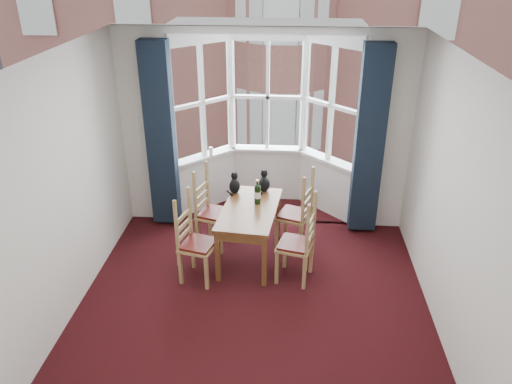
# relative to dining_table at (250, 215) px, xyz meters

# --- Properties ---
(floor) EXTENTS (4.50, 4.50, 0.00)m
(floor) POSITION_rel_dining_table_xyz_m (0.12, -1.23, -0.63)
(floor) COLOR black
(floor) RESTS_ON ground
(ceiling) EXTENTS (4.50, 4.50, 0.00)m
(ceiling) POSITION_rel_dining_table_xyz_m (0.12, -1.23, 2.17)
(ceiling) COLOR white
(ceiling) RESTS_ON floor
(wall_left) EXTENTS (0.00, 4.50, 4.50)m
(wall_left) POSITION_rel_dining_table_xyz_m (-1.88, -1.23, 0.77)
(wall_left) COLOR silver
(wall_left) RESTS_ON floor
(wall_right) EXTENTS (0.00, 4.50, 4.50)m
(wall_right) POSITION_rel_dining_table_xyz_m (2.12, -1.23, 0.77)
(wall_right) COLOR silver
(wall_right) RESTS_ON floor
(wall_back_pier_left) EXTENTS (0.70, 0.12, 2.80)m
(wall_back_pier_left) POSITION_rel_dining_table_xyz_m (-1.53, 1.02, 0.77)
(wall_back_pier_left) COLOR silver
(wall_back_pier_left) RESTS_ON floor
(wall_back_pier_right) EXTENTS (0.70, 0.12, 2.80)m
(wall_back_pier_right) POSITION_rel_dining_table_xyz_m (1.77, 1.02, 0.77)
(wall_back_pier_right) COLOR silver
(wall_back_pier_right) RESTS_ON floor
(bay_window) EXTENTS (2.76, 0.94, 2.80)m
(bay_window) POSITION_rel_dining_table_xyz_m (0.12, 1.52, 0.77)
(bay_window) COLOR white
(bay_window) RESTS_ON floor
(curtain_left) EXTENTS (0.38, 0.22, 2.60)m
(curtain_left) POSITION_rel_dining_table_xyz_m (-1.30, 0.84, 0.72)
(curtain_left) COLOR black
(curtain_left) RESTS_ON floor
(curtain_right) EXTENTS (0.38, 0.22, 2.60)m
(curtain_right) POSITION_rel_dining_table_xyz_m (1.54, 0.84, 0.72)
(curtain_right) COLOR black
(curtain_right) RESTS_ON floor
(dining_table) EXTENTS (0.79, 1.31, 0.73)m
(dining_table) POSITION_rel_dining_table_xyz_m (0.00, 0.00, 0.00)
(dining_table) COLOR brown
(dining_table) RESTS_ON floor
(chair_left_near) EXTENTS (0.49, 0.51, 0.92)m
(chair_left_near) POSITION_rel_dining_table_xyz_m (-0.66, -0.49, -0.16)
(chair_left_near) COLOR #A78851
(chair_left_near) RESTS_ON floor
(chair_left_far) EXTENTS (0.50, 0.52, 0.92)m
(chair_left_far) POSITION_rel_dining_table_xyz_m (-0.59, 0.30, -0.16)
(chair_left_far) COLOR #A78851
(chair_left_far) RESTS_ON floor
(chair_right_near) EXTENTS (0.49, 0.51, 0.92)m
(chair_right_near) POSITION_rel_dining_table_xyz_m (0.67, -0.44, -0.16)
(chair_right_near) COLOR #A78851
(chair_right_near) RESTS_ON floor
(chair_right_far) EXTENTS (0.52, 0.53, 0.92)m
(chair_right_far) POSITION_rel_dining_table_xyz_m (0.65, 0.29, -0.16)
(chair_right_far) COLOR #A78851
(chair_right_far) RESTS_ON floor
(cat_left) EXTENTS (0.17, 0.22, 0.28)m
(cat_left) POSITION_rel_dining_table_xyz_m (-0.24, 0.44, 0.21)
(cat_left) COLOR black
(cat_left) RESTS_ON dining_table
(cat_right) EXTENTS (0.17, 0.23, 0.29)m
(cat_right) POSITION_rel_dining_table_xyz_m (0.15, 0.52, 0.21)
(cat_right) COLOR black
(cat_right) RESTS_ON dining_table
(wine_bottle) EXTENTS (0.08, 0.08, 0.33)m
(wine_bottle) POSITION_rel_dining_table_xyz_m (0.09, 0.14, 0.25)
(wine_bottle) COLOR black
(wine_bottle) RESTS_ON dining_table
(candle_tall) EXTENTS (0.06, 0.06, 0.13)m
(candle_tall) POSITION_rel_dining_table_xyz_m (-0.70, 1.37, 0.31)
(candle_tall) COLOR white
(candle_tall) RESTS_ON bay_window
(street) EXTENTS (80.00, 80.00, 0.00)m
(street) POSITION_rel_dining_table_xyz_m (0.12, 31.02, -6.63)
(street) COLOR #333335
(street) RESTS_ON ground
(tenement_building) EXTENTS (18.40, 7.80, 15.20)m
(tenement_building) POSITION_rel_dining_table_xyz_m (0.12, 12.78, 0.97)
(tenement_building) COLOR #AB6458
(tenement_building) RESTS_ON street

